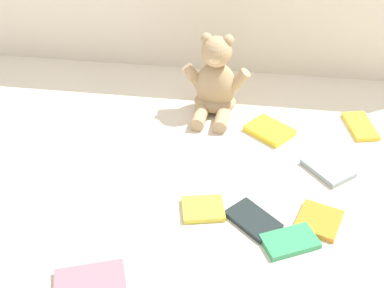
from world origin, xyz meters
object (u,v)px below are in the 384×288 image
object	(u,v)px
teddy_bear	(215,84)
book_case_1	(290,241)
book_case_0	(360,126)
book_case_3	(328,168)
book_case_4	(90,282)
book_case_2	(269,130)
book_case_8	(253,220)
book_case_5	(319,220)
book_case_6	(203,209)

from	to	relation	value
teddy_bear	book_case_1	xyz separation A→B (m)	(0.21, -0.49, -0.08)
teddy_bear	book_case_0	bearing A→B (deg)	-1.70
book_case_3	book_case_4	size ratio (longest dim) A/B	0.85
book_case_2	book_case_8	size ratio (longest dim) A/B	1.00
book_case_2	book_case_4	distance (m)	0.65
book_case_1	book_case_4	xyz separation A→B (m)	(-0.39, -0.16, 0.00)
teddy_bear	book_case_5	distance (m)	0.51
book_case_5	teddy_bear	bearing A→B (deg)	141.51
book_case_0	book_case_4	distance (m)	0.85
book_case_2	book_case_3	xyz separation A→B (m)	(0.15, -0.14, -0.00)
book_case_2	teddy_bear	bearing A→B (deg)	97.74
book_case_3	book_case_1	bearing A→B (deg)	-151.10
book_case_4	book_case_6	size ratio (longest dim) A/B	1.47
book_case_0	book_case_4	bearing A→B (deg)	-147.12
book_case_1	book_case_5	world-z (taller)	same
book_case_3	book_case_4	bearing A→B (deg)	-179.92
book_case_0	book_case_6	size ratio (longest dim) A/B	1.37
book_case_1	book_case_2	bearing A→B (deg)	-19.40
book_case_1	book_case_2	size ratio (longest dim) A/B	0.98
book_case_2	book_case_8	bearing A→B (deg)	-147.29
book_case_0	book_case_1	bearing A→B (deg)	-126.95
teddy_bear	book_case_8	xyz separation A→B (m)	(0.13, -0.43, -0.08)
book_case_6	book_case_8	bearing A→B (deg)	68.37
book_case_6	book_case_1	bearing A→B (deg)	57.06
book_case_4	book_case_5	size ratio (longest dim) A/B	1.42
teddy_bear	book_case_3	distance (m)	0.39
book_case_5	book_case_6	distance (m)	0.26
book_case_1	book_case_8	size ratio (longest dim) A/B	0.99
book_case_1	book_case_6	xyz separation A→B (m)	(-0.19, 0.07, -0.00)
book_case_1	book_case_4	bearing A→B (deg)	85.57
teddy_bear	book_case_8	world-z (taller)	teddy_bear
book_case_0	book_case_2	size ratio (longest dim) A/B	1.10
teddy_bear	book_case_2	bearing A→B (deg)	-26.80
teddy_bear	book_case_4	size ratio (longest dim) A/B	1.69
teddy_bear	book_case_4	bearing A→B (deg)	-102.26
book_case_6	book_case_5	bearing A→B (deg)	77.30
book_case_4	book_case_1	bearing A→B (deg)	92.73
book_case_4	book_case_3	bearing A→B (deg)	111.08
book_case_0	book_case_4	xyz separation A→B (m)	(-0.59, -0.61, 0.00)
book_case_2	book_case_4	world-z (taller)	book_case_2
teddy_bear	book_case_4	xyz separation A→B (m)	(-0.18, -0.65, -0.08)
book_case_0	book_case_6	bearing A→B (deg)	-149.09
book_case_2	book_case_6	bearing A→B (deg)	-166.10
book_case_4	book_case_6	distance (m)	0.30
book_case_2	book_case_8	world-z (taller)	book_case_2
book_case_3	book_case_2	bearing A→B (deg)	95.85
book_case_1	book_case_4	distance (m)	0.42
book_case_3	book_case_4	world-z (taller)	same
book_case_1	teddy_bear	bearing A→B (deg)	-3.38
book_case_6	book_case_4	bearing A→B (deg)	-52.69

